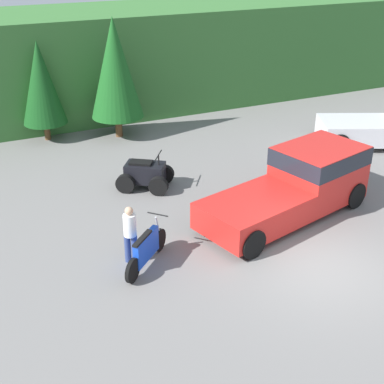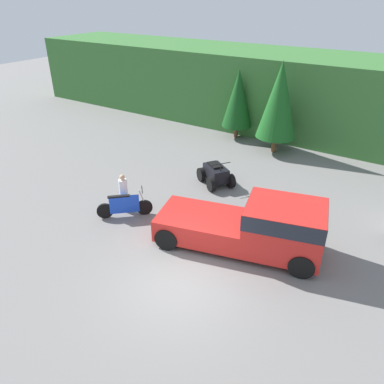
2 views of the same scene
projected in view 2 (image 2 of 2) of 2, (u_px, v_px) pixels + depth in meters
The scene contains 8 objects.
ground_plane at pixel (180, 282), 11.73m from camera, with size 80.00×80.00×0.00m, color slate.
hillside_backdrop at pixel (331, 98), 22.39m from camera, with size 44.00×6.00×4.65m.
tree_left at pixel (238, 98), 21.99m from camera, with size 1.80×1.80×4.09m.
tree_mid_left at pixel (279, 100), 19.73m from camera, with size 2.18×2.18×4.95m.
pickup_truck_red at pixel (257, 225), 12.70m from camera, with size 5.99×3.40×1.94m.
dirt_bike at pixel (125, 206), 14.90m from camera, with size 1.68×1.59×1.17m.
quad_atv at pixel (216, 174), 17.40m from camera, with size 2.14×2.00×1.24m.
rider_person at pixel (124, 191), 15.10m from camera, with size 0.47×0.47×1.63m.
Camera 2 is at (5.19, -7.29, 8.10)m, focal length 35.00 mm.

